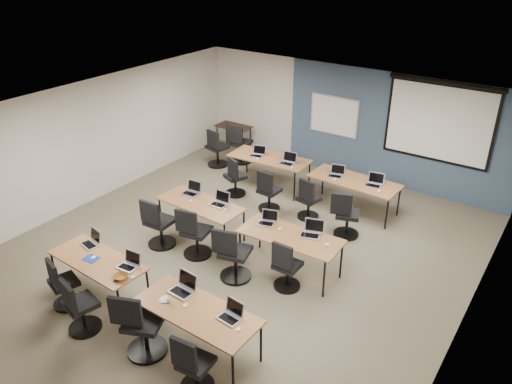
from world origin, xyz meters
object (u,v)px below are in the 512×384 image
Objects in this scene: training_table_mid_left at (201,205)px; laptop_10 at (336,173)px; laptop_2 at (184,287)px; task_chair_6 at (233,258)px; task_chair_1 at (79,310)px; task_chair_9 at (268,194)px; task_chair_8 at (235,180)px; training_table_back_left at (269,159)px; task_chair_11 at (346,218)px; training_table_front_right at (197,313)px; task_chair_4 at (158,227)px; training_table_back_right at (354,182)px; task_chair_3 at (193,368)px; laptop_0 at (92,241)px; laptop_5 at (220,201)px; task_chair_0 at (62,287)px; laptop_8 at (258,153)px; whiteboard at (334,116)px; utility_table at (234,129)px; training_table_mid_right at (290,238)px; laptop_4 at (192,191)px; laptop_9 at (288,161)px; training_table_front_left at (97,262)px; projector_screen at (440,118)px; spare_chair_b at (216,151)px; task_chair_7 at (286,269)px; laptop_7 at (312,231)px; task_chair_5 at (194,236)px; laptop_11 at (374,182)px; laptop_3 at (231,314)px; task_chair_2 at (141,329)px; laptop_1 at (129,263)px; laptop_6 at (268,220)px.

laptop_10 reaches higher than training_table_mid_left.
laptop_2 is 1.48m from task_chair_6.
task_chair_9 is at bearing 100.19° from task_chair_1.
task_chair_8 is at bearing 108.49° from training_table_mid_left.
task_chair_11 reaches higher than training_table_back_left.
training_table_front_right is 5.07m from laptop_10.
task_chair_4 reaches higher than task_chair_9.
task_chair_4 is at bearing -123.62° from training_table_back_right.
training_table_back_left is 2.03× the size of task_chair_3.
laptop_0 is 2.50m from laptop_5.
task_chair_0 is (-2.44, -5.57, -0.30)m from training_table_back_right.
laptop_8 is at bearing 116.06° from laptop_2.
whiteboard is 1.30× the size of task_chair_11.
training_table_mid_right is at bearing -43.65° from utility_table.
laptop_4 is at bearing 135.16° from task_chair_6.
laptop_9 is at bearing 108.43° from training_table_front_right.
training_table_front_left is at bearing -96.69° from whiteboard.
task_chair_6 reaches higher than laptop_8.
training_table_mid_right is 3.36m from laptop_0.
training_table_front_right is 5.77× the size of laptop_0.
projector_screen is 5.59m from task_chair_6.
training_table_back_left is at bearing 5.31° from spare_chair_b.
utility_table is (-4.54, 6.94, 0.27)m from task_chair_3.
task_chair_4 is 2.55m from task_chair_9.
whiteboard is 2.54m from projector_screen.
training_table_mid_right is 1.92× the size of task_chair_7.
task_chair_11 is at bearing 70.08° from laptop_7.
laptop_0 is at bearing -132.26° from task_chair_5.
task_chair_0 is at bearing -67.12° from laptop_0.
task_chair_9 is at bearing 83.38° from training_table_front_left.
laptop_7 is 1.04× the size of laptop_11.
training_table_front_left is at bearing -93.27° from training_table_back_left.
task_chair_7 reaches higher than training_table_mid_left.
laptop_11 is (2.90, 3.42, 0.37)m from task_chair_4.
task_chair_1 is 3.15× the size of laptop_3.
task_chair_8 is (-2.50, 4.21, -0.29)m from training_table_front_right.
whiteboard is at bearing 87.88° from task_chair_8.
laptop_8 is 0.93× the size of laptop_11.
task_chair_2 reaches higher than training_table_back_left.
laptop_3 is at bearing -37.76° from spare_chair_b.
whiteboard is 2.90m from task_chair_9.
training_table_front_right is 6.03× the size of laptop_1.
projector_screen is 7.57m from training_table_front_left.
task_chair_2 is 2.52m from task_chair_5.
training_table_mid_left is at bearing -166.33° from task_chair_11.
training_table_mid_right is 3.11m from laptop_9.
projector_screen is at bearing 9.24° from laptop_8.
task_chair_5 reaches higher than laptop_3.
laptop_3 is 4.38m from task_chair_9.
laptop_10 reaches higher than laptop_6.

